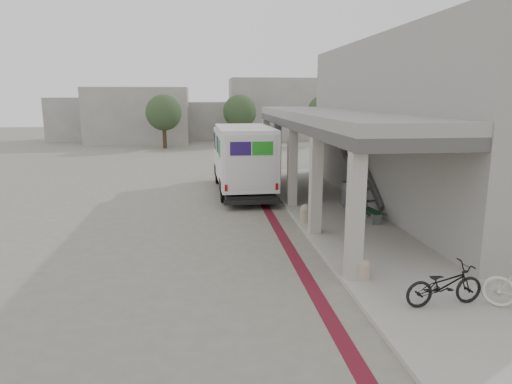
{
  "coord_description": "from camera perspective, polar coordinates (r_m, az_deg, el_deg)",
  "views": [
    {
      "loc": [
        -1.6,
        -14.02,
        4.63
      ],
      "look_at": [
        0.08,
        0.28,
        1.6
      ],
      "focal_mm": 32.0,
      "sensor_mm": 36.0,
      "label": 1
    }
  ],
  "objects": [
    {
      "name": "bollard_far",
      "position": [
        16.78,
        6.27,
        -2.61
      ],
      "size": [
        0.44,
        0.44,
        0.66
      ],
      "color": "gray",
      "rests_on": "sidewalk"
    },
    {
      "name": "bicycle_black",
      "position": [
        10.96,
        22.48,
        -10.64
      ],
      "size": [
        1.86,
        0.79,
        0.95
      ],
      "primitive_type": "imported",
      "rotation": [
        0.0,
        0.0,
        1.66
      ],
      "color": "black",
      "rests_on": "sidewalk"
    },
    {
      "name": "ground",
      "position": [
        14.85,
        -0.17,
        -6.28
      ],
      "size": [
        120.0,
        120.0,
        0.0
      ],
      "primitive_type": "plane",
      "color": "slate",
      "rests_on": "ground"
    },
    {
      "name": "bollard_near",
      "position": [
        11.9,
        13.22,
        -9.31
      ],
      "size": [
        0.36,
        0.36,
        0.54
      ],
      "color": "tan",
      "rests_on": "sidewalk"
    },
    {
      "name": "bench",
      "position": [
        17.53,
        13.53,
        -2.31
      ],
      "size": [
        0.72,
        1.9,
        0.44
      ],
      "rotation": [
        0.0,
        0.0,
        0.18
      ],
      "color": "slate",
      "rests_on": "sidewalk"
    },
    {
      "name": "fedex_truck",
      "position": [
        22.16,
        -1.72,
        4.37
      ],
      "size": [
        2.54,
        7.69,
        3.26
      ],
      "rotation": [
        0.0,
        0.0,
        0.02
      ],
      "color": "black",
      "rests_on": "ground"
    },
    {
      "name": "tree_right",
      "position": [
        44.58,
        8.52,
        9.89
      ],
      "size": [
        3.2,
        3.2,
        4.8
      ],
      "color": "#38281C",
      "rests_on": "ground"
    },
    {
      "name": "transit_building",
      "position": [
        20.39,
        17.93,
        7.86
      ],
      "size": [
        7.6,
        17.0,
        7.0
      ],
      "color": "gray",
      "rests_on": "ground"
    },
    {
      "name": "sidewalk",
      "position": [
        15.77,
        14.49,
        -5.35
      ],
      "size": [
        4.4,
        28.0,
        0.12
      ],
      "primitive_type": "cube",
      "color": "#9B968B",
      "rests_on": "ground"
    },
    {
      "name": "utility_cabinet",
      "position": [
        19.46,
        11.34,
        -0.23
      ],
      "size": [
        0.53,
        0.66,
        1.01
      ],
      "primitive_type": "cube",
      "rotation": [
        0.0,
        0.0,
        -0.13
      ],
      "color": "gray",
      "rests_on": "sidewalk"
    },
    {
      "name": "tree_mid",
      "position": [
        44.19,
        -2.05,
        9.99
      ],
      "size": [
        3.2,
        3.2,
        4.8
      ],
      "color": "#38281C",
      "rests_on": "ground"
    },
    {
      "name": "distant_backdrop",
      "position": [
        49.96,
        -8.23,
        9.55
      ],
      "size": [
        28.0,
        10.0,
        6.5
      ],
      "color": "gray",
      "rests_on": "ground"
    },
    {
      "name": "tree_left",
      "position": [
        42.18,
        -11.48,
        9.68
      ],
      "size": [
        3.2,
        3.2,
        4.8
      ],
      "color": "#38281C",
      "rests_on": "ground"
    },
    {
      "name": "bike_lane_stripe",
      "position": [
        16.87,
        2.44,
        -4.04
      ],
      "size": [
        0.35,
        40.0,
        0.01
      ],
      "primitive_type": "cube",
      "color": "maroon",
      "rests_on": "ground"
    }
  ]
}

